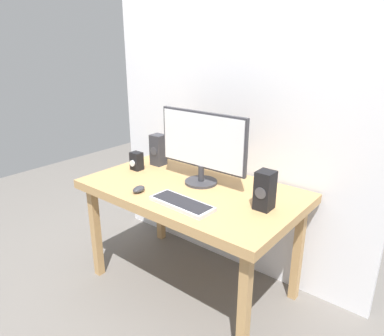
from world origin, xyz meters
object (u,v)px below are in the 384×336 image
at_px(monitor, 202,145).
at_px(audio_controller, 136,161).
at_px(mouse, 139,189).
at_px(keyboard_primary, 182,203).
at_px(speaker_right, 265,190).
at_px(speaker_left, 158,150).
at_px(desk, 192,197).

height_order(monitor, audio_controller, monitor).
bearing_deg(mouse, keyboard_primary, -6.74).
relative_size(speaker_right, speaker_left, 0.95).
relative_size(desk, keyboard_primary, 3.50).
relative_size(mouse, audio_controller, 0.71).
distance_m(keyboard_primary, audio_controller, 0.65).
xyz_separation_m(keyboard_primary, speaker_left, (-0.57, 0.40, 0.10)).
bearing_deg(speaker_left, keyboard_primary, -35.58).
height_order(monitor, keyboard_primary, monitor).
height_order(keyboard_primary, mouse, mouse).
relative_size(monitor, speaker_left, 2.79).
distance_m(keyboard_primary, speaker_right, 0.44).
bearing_deg(speaker_right, speaker_left, 170.00).
bearing_deg(keyboard_primary, audio_controller, 159.05).
xyz_separation_m(desk, audio_controller, (-0.48, -0.00, 0.13)).
xyz_separation_m(mouse, speaker_right, (0.67, 0.26, 0.09)).
bearing_deg(keyboard_primary, mouse, -176.28).
bearing_deg(monitor, desk, -95.81).
xyz_separation_m(mouse, audio_controller, (-0.29, 0.25, 0.04)).
bearing_deg(speaker_left, monitor, -10.10).
height_order(keyboard_primary, speaker_right, speaker_right).
xyz_separation_m(keyboard_primary, speaker_right, (0.35, 0.24, 0.09)).
height_order(desk, speaker_right, speaker_right).
bearing_deg(monitor, speaker_left, 169.90).
bearing_deg(speaker_right, mouse, -158.51).
bearing_deg(speaker_left, speaker_right, -10.00).
xyz_separation_m(monitor, speaker_left, (-0.45, 0.08, -0.13)).
distance_m(desk, speaker_left, 0.50).
bearing_deg(audio_controller, mouse, -40.61).
distance_m(speaker_left, audio_controller, 0.18).
bearing_deg(desk, audio_controller, -179.57).
bearing_deg(monitor, audio_controller, -169.30).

